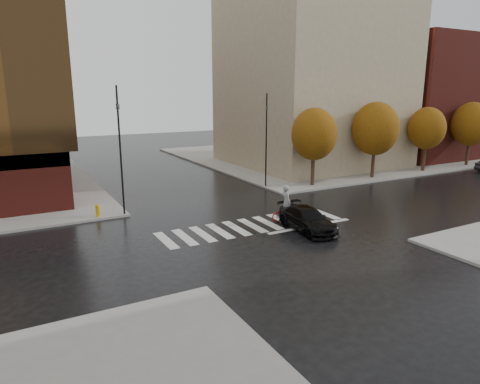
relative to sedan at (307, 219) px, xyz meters
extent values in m
plane|color=black|center=(-2.38, 1.80, -0.66)|extent=(120.00, 120.00, 0.00)
cube|color=gray|center=(18.62, 22.80, -0.59)|extent=(30.00, 30.00, 0.15)
cube|color=silver|center=(-2.38, 2.30, -0.66)|extent=(12.00, 3.00, 0.01)
cube|color=gray|center=(14.62, 18.80, 8.49)|extent=(16.00, 16.00, 18.00)
cube|color=maroon|center=(30.62, 17.80, 6.49)|extent=(14.00, 14.00, 14.00)
cylinder|color=#2F1E15|center=(7.62, 9.20, 0.89)|extent=(0.32, 0.32, 2.80)
ellipsoid|color=#8B520D|center=(7.62, 9.20, 3.81)|extent=(3.80, 3.80, 4.37)
cylinder|color=#2F1E15|center=(14.62, 9.20, 0.89)|extent=(0.32, 0.32, 2.80)
ellipsoid|color=#8B520D|center=(14.62, 9.20, 3.97)|extent=(4.20, 4.20, 4.83)
cylinder|color=#2F1E15|center=(21.62, 9.20, 0.89)|extent=(0.32, 0.32, 2.80)
ellipsoid|color=#8B520D|center=(21.62, 9.20, 3.73)|extent=(3.60, 3.60, 4.14)
cylinder|color=#2F1E15|center=(28.62, 9.20, 0.89)|extent=(0.32, 0.32, 2.80)
ellipsoid|color=#8B520D|center=(28.62, 9.20, 3.89)|extent=(4.00, 4.00, 4.60)
imported|color=black|center=(0.00, 0.00, 0.00)|extent=(2.21, 4.71, 1.33)
imported|color=maroon|center=(-0.03, 1.97, -0.12)|extent=(2.16, 1.09, 1.08)
imported|color=gray|center=(-0.13, 1.97, 0.58)|extent=(0.67, 0.89, 2.20)
cylinder|color=black|center=(-8.68, 8.10, 3.58)|extent=(0.12, 0.12, 8.18)
imported|color=black|center=(-8.68, 8.10, 6.54)|extent=(0.24, 0.22, 1.02)
cylinder|color=black|center=(3.92, 10.80, 3.31)|extent=(0.12, 0.12, 7.64)
imported|color=black|center=(3.92, 10.80, 6.08)|extent=(0.16, 0.19, 0.96)
cylinder|color=#C9940B|center=(-10.30, 8.30, -0.18)|extent=(0.27, 0.27, 0.66)
sphere|color=#C9940B|center=(-10.30, 8.30, 0.15)|extent=(0.29, 0.29, 0.29)
cylinder|color=#482F19|center=(1.07, -0.20, -0.66)|extent=(0.62, 0.62, 0.01)
camera|label=1|loc=(-15.01, -19.09, 7.33)|focal=32.00mm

